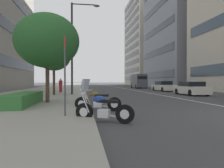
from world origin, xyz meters
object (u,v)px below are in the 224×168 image
Objects in this scene: car_following_behind at (191,89)px; pedestrian_on_plaza at (61,85)px; motorcycle_mid_row at (103,109)px; street_lamp_with_banners at (76,40)px; car_mid_block_traffic at (163,86)px; street_tree_mid_sidewalk at (47,41)px; street_tree_by_lamp_post at (54,57)px; delivery_van_ahead at (139,81)px; parking_sign_by_curb at (65,68)px; motorcycle_under_tarp at (97,101)px.

car_following_behind is 13.91m from pedestrian_on_plaza.
motorcycle_mid_row is 14.07m from street_lamp_with_banners.
motorcycle_mid_row is 23.23m from car_mid_block_traffic.
street_tree_mid_sidewalk is 11.63m from pedestrian_on_plaza.
street_lamp_with_banners is (-7.59, 11.82, 4.71)m from car_mid_block_traffic.
street_tree_by_lamp_post is (6.98, 0.57, -0.11)m from street_tree_mid_sidewalk.
street_tree_by_lamp_post reaches higher than delivery_van_ahead.
pedestrian_on_plaza reaches higher than motorcycle_mid_row.
parking_sign_by_curb is at bearing -170.60° from street_tree_by_lamp_post.
street_tree_mid_sidewalk is (2.77, 2.70, 3.29)m from motorcycle_under_tarp.
car_following_behind is 0.48× the size of street_lamp_with_banners.
street_tree_mid_sidewalk is 1.08× the size of street_tree_by_lamp_post.
parking_sign_by_curb is (-11.84, 11.37, 1.21)m from car_following_behind.
parking_sign_by_curb reaches higher than delivery_van_ahead.
street_tree_by_lamp_post is at bearing 148.86° from delivery_van_ahead.
street_tree_by_lamp_post reaches higher than car_following_behind.
delivery_van_ahead is at bearing -1.42° from car_following_behind.
pedestrian_on_plaza is at bearing 103.66° from car_mid_block_traffic.
street_tree_by_lamp_post is 3.12× the size of pedestrian_on_plaza.
street_tree_by_lamp_post is at bearing 118.38° from car_mid_block_traffic.
car_mid_block_traffic is 0.54× the size of street_lamp_with_banners.
street_lamp_with_banners reaches higher than delivery_van_ahead.
motorcycle_mid_row is at bearing 105.93° from motorcycle_under_tarp.
street_tree_mid_sidewalk reaches higher than car_mid_block_traffic.
car_following_behind is 2.73× the size of pedestrian_on_plaza.
car_mid_block_traffic is 16.35m from street_tree_by_lamp_post.
pedestrian_on_plaza is (16.23, 1.82, -0.94)m from parking_sign_by_curb.
car_mid_block_traffic is at bearing -177.18° from delivery_van_ahead.
street_tree_mid_sidewalk is at bearing -36.33° from motorcycle_mid_row.
street_lamp_with_banners is (13.12, 1.30, 4.93)m from motorcycle_mid_row.
car_following_behind is 12.34m from street_lamp_with_banners.
parking_sign_by_curb is (-20.19, 11.82, 1.20)m from car_mid_block_traffic.
motorcycle_mid_row is 0.22× the size of street_lamp_with_banners.
parking_sign_by_curb is at bearing 135.57° from car_following_behind.
car_following_behind is at bearing -43.84° from parking_sign_by_curb.
delivery_van_ahead is 21.32m from pedestrian_on_plaza.
motorcycle_mid_row is 2.71m from motorcycle_under_tarp.
motorcycle_under_tarp is 10.76m from street_tree_by_lamp_post.
car_following_behind is 0.81× the size of street_tree_mid_sidewalk.
car_mid_block_traffic is 1.65× the size of parking_sign_by_curb.
motorcycle_under_tarp is 0.46× the size of car_mid_block_traffic.
motorcycle_under_tarp reaches higher than car_following_behind.
motorcycle_mid_row reaches higher than car_following_behind.
street_lamp_with_banners reaches higher than motorcycle_mid_row.
delivery_van_ahead is (20.89, -0.31, 0.83)m from car_following_behind.
car_following_behind is 8.37m from car_mid_block_traffic.
street_tree_mid_sidewalk reaches higher than pedestrian_on_plaza.
motorcycle_under_tarp is at bearing -161.49° from street_tree_by_lamp_post.
street_tree_by_lamp_post is 5.08m from pedestrian_on_plaza.
delivery_van_ahead is at bearing 133.24° from pedestrian_on_plaza.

